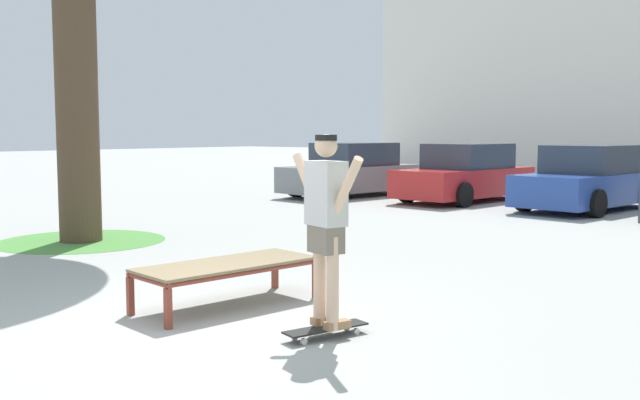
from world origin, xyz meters
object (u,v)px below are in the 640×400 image
at_px(skateboard, 326,329).
at_px(car_grey, 352,172).
at_px(skate_box, 227,267).
at_px(car_red, 465,175).
at_px(skater, 326,217).
at_px(car_blue, 588,180).

bearing_deg(skateboard, car_grey, 126.27).
xyz_separation_m(skate_box, car_red, (-3.64, 11.82, 0.28)).
distance_m(skate_box, skateboard, 1.57).
height_order(skate_box, car_red, car_red).
distance_m(skateboard, car_red, 13.13).
distance_m(car_grey, car_red, 3.28).
bearing_deg(skater, skate_box, 171.06).
bearing_deg(car_blue, skate_box, -87.92).
distance_m(skate_box, car_red, 12.37).
height_order(skateboard, car_red, car_red).
bearing_deg(skater, car_red, 113.14).
relative_size(skateboard, skater, 0.49).
distance_m(skater, car_red, 13.12).
relative_size(skateboard, car_blue, 0.19).
height_order(skater, car_blue, skater).
bearing_deg(skate_box, skateboard, -9.01).
bearing_deg(car_grey, skate_box, -58.45).
relative_size(car_grey, car_red, 1.01).
bearing_deg(skater, car_blue, 99.19).
xyz_separation_m(skater, car_blue, (-1.94, 11.99, -0.38)).
bearing_deg(skateboard, skate_box, 170.99).
distance_m(skateboard, car_grey, 14.15).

